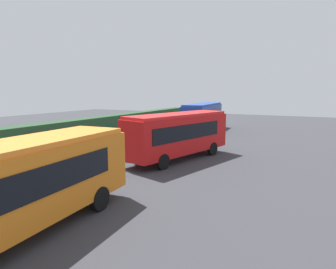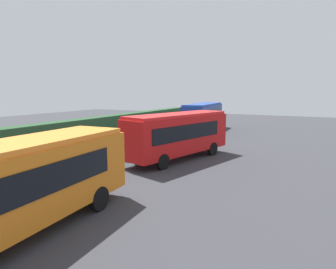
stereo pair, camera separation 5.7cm
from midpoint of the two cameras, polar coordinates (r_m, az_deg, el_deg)
name	(u,v)px [view 2 (the right image)]	position (r m, az deg, el deg)	size (l,w,h in m)	color
ground_plane	(160,157)	(21.16, -1.57, -4.59)	(86.06, 86.06, 0.00)	#38383D
bus_orange	(11,185)	(10.63, -28.70, -8.80)	(9.86, 2.94, 3.20)	orange
bus_red	(178,133)	(20.29, 2.16, 0.26)	(9.20, 4.69, 3.29)	red
bus_blue	(203,115)	(35.57, 7.08, 3.85)	(10.05, 3.25, 3.35)	navy
person_left	(124,148)	(20.27, -8.72, -2.62)	(0.29, 0.49, 1.75)	maroon
person_center	(147,144)	(21.28, -4.07, -1.92)	(0.42, 0.51, 1.79)	#334C8C
hedge_row	(52,134)	(27.89, -22.03, 0.14)	(55.03, 1.59, 2.05)	#274C2C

